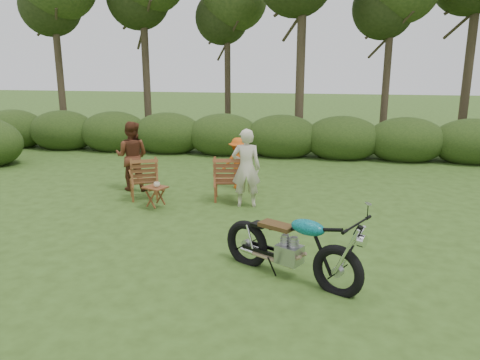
% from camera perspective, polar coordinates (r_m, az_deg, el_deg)
% --- Properties ---
extents(ground, '(80.00, 80.00, 0.00)m').
position_cam_1_polar(ground, '(7.40, -1.31, -10.68)').
color(ground, '#304717').
rests_on(ground, ground).
extents(tree_line, '(22.52, 11.62, 8.14)m').
position_cam_1_polar(tree_line, '(16.34, 7.44, 16.63)').
color(tree_line, '#3A2C1F').
rests_on(tree_line, ground).
extents(motorcycle, '(2.36, 1.81, 1.27)m').
position_cam_1_polar(motorcycle, '(7.17, 5.95, -11.63)').
color(motorcycle, '#0EAFB9').
rests_on(motorcycle, ground).
extents(lawn_chair_right, '(0.84, 0.84, 1.05)m').
position_cam_1_polar(lawn_chair_right, '(10.87, -1.45, -2.39)').
color(lawn_chair_right, brown).
rests_on(lawn_chair_right, ground).
extents(lawn_chair_left, '(0.93, 0.93, 1.01)m').
position_cam_1_polar(lawn_chair_left, '(11.18, -11.57, -2.20)').
color(lawn_chair_left, '#5A3216').
rests_on(lawn_chair_left, ground).
extents(side_table, '(0.60, 0.56, 0.50)m').
position_cam_1_polar(side_table, '(10.29, -10.25, -2.15)').
color(side_table, brown).
rests_on(side_table, ground).
extents(cup, '(0.18, 0.18, 0.10)m').
position_cam_1_polar(cup, '(10.17, -10.10, -0.56)').
color(cup, beige).
rests_on(cup, side_table).
extents(adult_a, '(0.68, 0.49, 1.73)m').
position_cam_1_polar(adult_a, '(10.39, 0.74, -3.17)').
color(adult_a, beige).
rests_on(adult_a, ground).
extents(adult_b, '(0.87, 0.69, 1.71)m').
position_cam_1_polar(adult_b, '(12.00, -12.81, -1.13)').
color(adult_b, '#582C19').
rests_on(adult_b, ground).
extents(child, '(0.93, 0.70, 1.28)m').
position_cam_1_polar(child, '(11.86, -0.22, -0.95)').
color(child, '#CC5313').
rests_on(child, ground).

